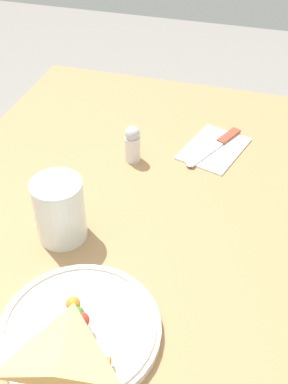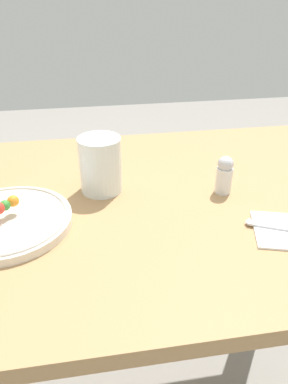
{
  "view_description": "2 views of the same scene",
  "coord_description": "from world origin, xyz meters",
  "px_view_note": "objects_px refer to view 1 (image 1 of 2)",
  "views": [
    {
      "loc": [
        0.51,
        0.25,
        1.33
      ],
      "look_at": [
        -0.1,
        0.07,
        0.8
      ],
      "focal_mm": 45.0,
      "sensor_mm": 36.0,
      "label": 1
    },
    {
      "loc": [
        -0.0,
        0.64,
        1.12
      ],
      "look_at": [
        -0.1,
        0.03,
        0.77
      ],
      "focal_mm": 35.0,
      "sensor_mm": 36.0,
      "label": 2
    }
  ],
  "objects_px": {
    "dining_table": "(90,289)",
    "salt_shaker": "(132,143)",
    "plate_pizza": "(79,330)",
    "milk_glass": "(60,211)",
    "napkin_folded": "(214,149)",
    "butter_knife": "(216,145)"
  },
  "relations": [
    {
      "from": "milk_glass",
      "to": "plate_pizza",
      "type": "bearing_deg",
      "value": 29.97
    },
    {
      "from": "milk_glass",
      "to": "salt_shaker",
      "type": "bearing_deg",
      "value": 168.4
    },
    {
      "from": "plate_pizza",
      "to": "salt_shaker",
      "type": "distance_m",
      "value": 0.43
    },
    {
      "from": "plate_pizza",
      "to": "butter_knife",
      "type": "height_order",
      "value": "plate_pizza"
    },
    {
      "from": "butter_knife",
      "to": "dining_table",
      "type": "bearing_deg",
      "value": 1.51
    },
    {
      "from": "plate_pizza",
      "to": "salt_shaker",
      "type": "bearing_deg",
      "value": -172.81
    },
    {
      "from": "plate_pizza",
      "to": "milk_glass",
      "type": "xyz_separation_m",
      "value": [
        -0.18,
        -0.1,
        0.04
      ]
    },
    {
      "from": "milk_glass",
      "to": "napkin_folded",
      "type": "xyz_separation_m",
      "value": [
        -0.33,
        0.21,
        -0.05
      ]
    },
    {
      "from": "napkin_folded",
      "to": "butter_knife",
      "type": "distance_m",
      "value": 0.01
    },
    {
      "from": "milk_glass",
      "to": "napkin_folded",
      "type": "height_order",
      "value": "milk_glass"
    },
    {
      "from": "butter_knife",
      "to": "milk_glass",
      "type": "bearing_deg",
      "value": -6.56
    },
    {
      "from": "dining_table",
      "to": "salt_shaker",
      "type": "height_order",
      "value": "salt_shaker"
    },
    {
      "from": "napkin_folded",
      "to": "plate_pizza",
      "type": "bearing_deg",
      "value": -11.53
    },
    {
      "from": "milk_glass",
      "to": "salt_shaker",
      "type": "xyz_separation_m",
      "value": [
        -0.25,
        0.05,
        -0.02
      ]
    },
    {
      "from": "dining_table",
      "to": "plate_pizza",
      "type": "bearing_deg",
      "value": 18.81
    },
    {
      "from": "plate_pizza",
      "to": "milk_glass",
      "type": "bearing_deg",
      "value": -150.03
    },
    {
      "from": "dining_table",
      "to": "napkin_folded",
      "type": "xyz_separation_m",
      "value": [
        -0.35,
        0.16,
        0.11
      ]
    },
    {
      "from": "dining_table",
      "to": "salt_shaker",
      "type": "xyz_separation_m",
      "value": [
        -0.27,
        -0.0,
        0.15
      ]
    },
    {
      "from": "dining_table",
      "to": "milk_glass",
      "type": "distance_m",
      "value": 0.17
    },
    {
      "from": "dining_table",
      "to": "napkin_folded",
      "type": "relative_size",
      "value": 7.08
    },
    {
      "from": "plate_pizza",
      "to": "napkin_folded",
      "type": "bearing_deg",
      "value": 168.47
    },
    {
      "from": "salt_shaker",
      "to": "napkin_folded",
      "type": "bearing_deg",
      "value": 117.9
    }
  ]
}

